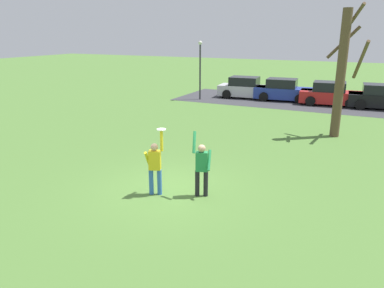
% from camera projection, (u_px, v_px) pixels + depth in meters
% --- Properties ---
extents(ground_plane, '(120.00, 120.00, 0.00)m').
position_uv_depth(ground_plane, '(170.00, 190.00, 12.05)').
color(ground_plane, '#4C7533').
extents(person_catcher, '(0.58, 0.48, 2.08)m').
position_uv_depth(person_catcher, '(155.00, 164.00, 11.47)').
color(person_catcher, '#3366B7').
rests_on(person_catcher, ground_plane).
extents(person_defender, '(0.63, 0.57, 2.04)m').
position_uv_depth(person_defender, '(202.00, 166.00, 11.35)').
color(person_defender, black).
rests_on(person_defender, ground_plane).
extents(frisbee_disc, '(0.27, 0.27, 0.02)m').
position_uv_depth(frisbee_disc, '(161.00, 129.00, 11.13)').
color(frisbee_disc, white).
rests_on(frisbee_disc, person_catcher).
extents(parked_car_silver, '(4.23, 2.29, 1.59)m').
position_uv_depth(parked_car_silver, '(246.00, 88.00, 28.82)').
color(parked_car_silver, '#BCBCC1').
rests_on(parked_car_silver, ground_plane).
extents(parked_car_blue, '(4.23, 2.29, 1.59)m').
position_uv_depth(parked_car_blue, '(283.00, 91.00, 27.69)').
color(parked_car_blue, '#233893').
rests_on(parked_car_blue, ground_plane).
extents(parked_car_red, '(4.23, 2.29, 1.59)m').
position_uv_depth(parked_car_red, '(330.00, 94.00, 25.97)').
color(parked_car_red, red).
rests_on(parked_car_red, ground_plane).
extents(parked_car_black, '(4.23, 2.29, 1.59)m').
position_uv_depth(parked_car_black, '(381.00, 98.00, 24.69)').
color(parked_car_black, black).
rests_on(parked_car_black, ground_plane).
extents(parking_strip, '(18.69, 6.40, 0.01)m').
position_uv_depth(parking_strip, '(306.00, 103.00, 26.89)').
color(parking_strip, '#38383D').
rests_on(parking_strip, ground_plane).
extents(bare_tree_tall, '(1.91, 1.68, 6.12)m').
position_uv_depth(bare_tree_tall, '(342.00, 72.00, 17.42)').
color(bare_tree_tall, brown).
rests_on(bare_tree_tall, ground_plane).
extents(lamppost_by_lot, '(0.28, 0.28, 4.26)m').
position_uv_depth(lamppost_by_lot, '(200.00, 64.00, 27.54)').
color(lamppost_by_lot, '#2D2D33').
rests_on(lamppost_by_lot, ground_plane).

